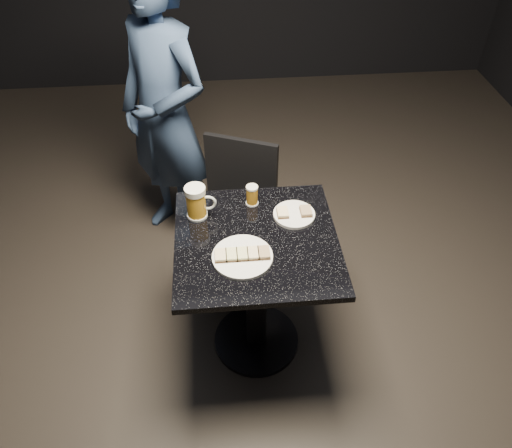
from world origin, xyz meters
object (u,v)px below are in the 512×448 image
object	(u,v)px
table	(256,277)
plate_small	(294,215)
plate_large	(242,257)
beer_mug	(197,202)
beer_tumbler	(252,195)
chair	(235,209)
patron	(165,116)

from	to	relation	value
table	plate_small	bearing A→B (deg)	36.70
plate_large	beer_mug	world-z (taller)	beer_mug
beer_mug	beer_tumbler	world-z (taller)	beer_mug
plate_small	beer_mug	size ratio (longest dim) A/B	1.19
table	beer_mug	world-z (taller)	beer_mug
plate_large	chair	bearing A→B (deg)	90.16
plate_large	patron	bearing A→B (deg)	108.77
plate_small	table	distance (m)	0.34
plate_large	table	xyz separation A→B (m)	(0.07, 0.11, -0.25)
table	patron	bearing A→B (deg)	114.27
plate_large	plate_small	distance (m)	0.35
patron	table	world-z (taller)	patron
table	chair	bearing A→B (deg)	97.92
plate_small	table	bearing A→B (deg)	-143.30
beer_mug	patron	bearing A→B (deg)	102.76
beer_tumbler	plate_small	bearing A→B (deg)	-29.74
plate_small	plate_large	bearing A→B (deg)	-135.99
patron	beer_mug	size ratio (longest dim) A/B	10.53
table	chair	distance (m)	0.50
patron	beer_tumbler	size ratio (longest dim) A/B	16.98
plate_large	beer_tumbler	xyz separation A→B (m)	(0.07, 0.34, 0.04)
plate_large	patron	world-z (taller)	patron
plate_large	patron	xyz separation A→B (m)	(-0.35, 1.03, 0.07)
chair	beer_mug	bearing A→B (deg)	-119.27
plate_large	chair	distance (m)	0.65
patron	beer_mug	xyz separation A→B (m)	(0.17, -0.75, -0.00)
patron	plate_small	bearing A→B (deg)	-10.27
chair	plate_small	bearing A→B (deg)	-55.08
plate_large	table	distance (m)	0.28
beer_tumbler	plate_large	bearing A→B (deg)	-101.31
plate_large	beer_tumbler	world-z (taller)	beer_tumbler
table	beer_mug	bearing A→B (deg)	144.53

